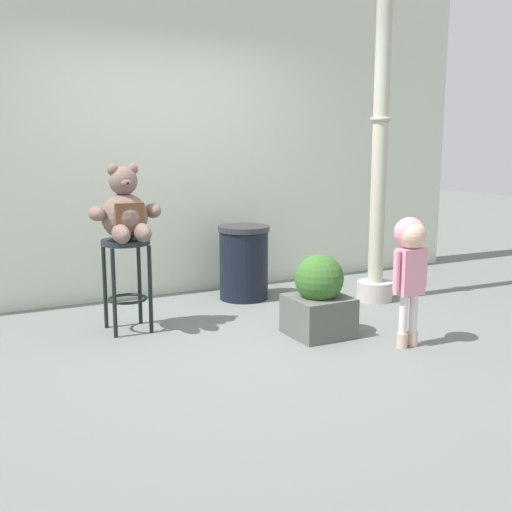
{
  "coord_description": "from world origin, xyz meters",
  "views": [
    {
      "loc": [
        -1.93,
        -3.96,
        1.49
      ],
      "look_at": [
        0.21,
        0.19,
        0.62
      ],
      "focal_mm": 43.8,
      "sensor_mm": 36.0,
      "label": 1
    }
  ],
  "objects": [
    {
      "name": "ground_plane",
      "position": [
        0.0,
        0.0,
        0.0
      ],
      "size": [
        24.0,
        24.0,
        0.0
      ],
      "primitive_type": "plane",
      "color": "slate"
    },
    {
      "name": "building_wall",
      "position": [
        0.0,
        1.91,
        1.82
      ],
      "size": [
        7.09,
        0.3,
        3.64
      ],
      "primitive_type": "cube",
      "color": "beige",
      "rests_on": "ground_plane"
    },
    {
      "name": "bar_stool_with_teddy",
      "position": [
        -0.64,
        0.76,
        0.52
      ],
      "size": [
        0.38,
        0.38,
        0.73
      ],
      "color": "#20262C",
      "rests_on": "ground_plane"
    },
    {
      "name": "teddy_bear",
      "position": [
        -0.64,
        0.73,
        0.95
      ],
      "size": [
        0.56,
        0.5,
        0.58
      ],
      "color": "#715951",
      "rests_on": "bar_stool_with_teddy"
    },
    {
      "name": "child_walking",
      "position": [
        1.06,
        -0.57,
        0.69
      ],
      "size": [
        0.3,
        0.24,
        0.95
      ],
      "rotation": [
        0.0,
        0.0,
        2.43
      ],
      "color": "#D0AC98",
      "rests_on": "ground_plane"
    },
    {
      "name": "trash_bin",
      "position": [
        0.63,
        1.25,
        0.35
      ],
      "size": [
        0.49,
        0.49,
        0.7
      ],
      "color": "black",
      "rests_on": "ground_plane"
    },
    {
      "name": "lamppost",
      "position": [
        1.7,
        0.62,
        1.16
      ],
      "size": [
        0.33,
        0.33,
        2.9
      ],
      "color": "#B6AEA6",
      "rests_on": "ground_plane"
    },
    {
      "name": "planter_with_shrub",
      "position": [
        0.64,
        -0.05,
        0.29
      ],
      "size": [
        0.45,
        0.45,
        0.64
      ],
      "color": "#555A52",
      "rests_on": "ground_plane"
    }
  ]
}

